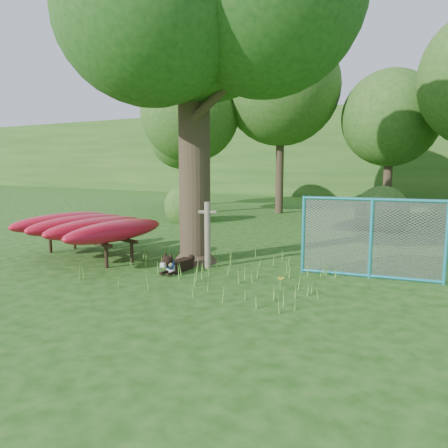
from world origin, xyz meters
The scene contains 13 objects.
ground centered at (0.00, 0.00, 0.00)m, with size 80.00×80.00×0.00m, color #17440D.
wooden_post centered at (-0.27, 1.32, 0.76)m, with size 0.38×0.22×1.43m.
kayak_rack centered at (-3.30, 0.81, 0.76)m, with size 3.15×3.38×0.99m.
husky_dog centered at (-0.63, 0.64, 0.17)m, with size 0.26×1.06×0.47m.
fence_section centered at (2.96, 2.13, 0.79)m, with size 2.70×0.46×2.64m.
wildflower_clump centered at (1.75, 0.48, 0.20)m, with size 0.11×0.10×0.24m.
bg_tree_a centered at (-6.50, 10.00, 4.48)m, with size 4.40×4.40×6.70m.
bg_tree_b centered at (-3.00, 12.00, 5.61)m, with size 5.20×5.20×8.22m.
bg_tree_c centered at (1.50, 13.00, 4.11)m, with size 4.00×4.00×6.12m.
bg_tree_f centered at (-9.00, 13.00, 3.73)m, with size 3.60×3.60×5.55m.
shrub_left centered at (-5.00, 7.50, 0.00)m, with size 1.80×1.80×1.80m, color #29541B.
shrub_mid centered at (2.00, 9.00, 0.00)m, with size 1.80×1.80×1.80m, color #29541B.
wooded_hillside centered at (0.00, 28.00, 3.00)m, with size 80.00×12.00×6.00m, color #29541B.
Camera 1 is at (4.57, -6.55, 2.22)m, focal length 35.00 mm.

